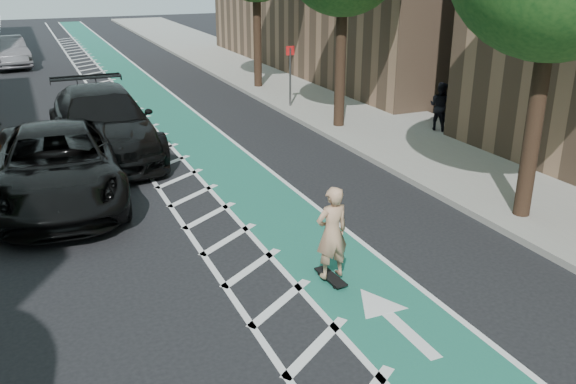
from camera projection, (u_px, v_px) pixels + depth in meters
ground at (175, 283)px, 11.12m from camera, size 120.00×120.00×0.00m
bike_lane at (191, 133)px, 20.81m from camera, size 2.00×90.00×0.01m
buffer_strip at (147, 138)px, 20.25m from camera, size 1.40×90.00×0.01m
sidewalk_right at (357, 114)px, 23.22m from camera, size 5.00×90.00×0.15m
curb_right at (298, 120)px, 22.30m from camera, size 0.12×90.00×0.16m
sign_post at (290, 75)px, 23.77m from camera, size 0.35×0.08×2.47m
skateboard at (331, 277)px, 11.17m from camera, size 0.28×0.84×0.11m
skateboarder at (332, 233)px, 10.85m from camera, size 0.66×0.45×1.74m
suv_near at (57, 166)px, 14.71m from camera, size 3.39×6.61×1.78m
suv_far at (103, 123)px, 18.23m from camera, size 2.84×6.82×1.97m
car_grey at (8, 52)px, 33.71m from camera, size 2.41×5.19×1.65m
pedestrian at (440, 106)px, 20.44m from camera, size 0.86×0.96×1.62m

